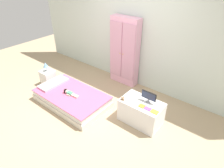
% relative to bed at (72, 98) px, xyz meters
% --- Properties ---
extents(ground_plane, '(10.00, 10.00, 0.02)m').
position_rel_bed_xyz_m(ground_plane, '(0.52, 0.07, -0.14)').
color(ground_plane, tan).
extents(back_wall, '(6.40, 0.05, 2.70)m').
position_rel_bed_xyz_m(back_wall, '(0.52, 1.65, 1.22)').
color(back_wall, silver).
rests_on(back_wall, ground_plane).
extents(bed, '(1.64, 0.95, 0.26)m').
position_rel_bed_xyz_m(bed, '(0.00, 0.00, 0.00)').
color(bed, silver).
rests_on(bed, ground_plane).
extents(pillow, '(0.32, 0.69, 0.05)m').
position_rel_bed_xyz_m(pillow, '(-0.62, -0.00, 0.16)').
color(pillow, silver).
rests_on(pillow, bed).
extents(doll, '(0.39, 0.14, 0.10)m').
position_rel_bed_xyz_m(doll, '(-0.04, -0.04, 0.17)').
color(doll, '#4CA375').
rests_on(doll, bed).
extents(nightstand, '(0.30, 0.30, 0.40)m').
position_rel_bed_xyz_m(nightstand, '(-1.07, 0.15, 0.07)').
color(nightstand, white).
rests_on(nightstand, ground_plane).
extents(table_lamp, '(0.12, 0.12, 0.23)m').
position_rel_bed_xyz_m(table_lamp, '(-1.07, 0.15, 0.43)').
color(table_lamp, '#B7B2AD').
rests_on(table_lamp, nightstand).
extents(wardrobe, '(0.73, 0.27, 1.69)m').
position_rel_bed_xyz_m(wardrobe, '(0.37, 1.48, 0.72)').
color(wardrobe, '#EFADCC').
rests_on(wardrobe, ground_plane).
extents(tv_stand, '(0.80, 0.49, 0.48)m').
position_rel_bed_xyz_m(tv_stand, '(1.52, 0.45, 0.11)').
color(tv_stand, white).
rests_on(tv_stand, ground_plane).
extents(tv_monitor, '(0.30, 0.10, 0.22)m').
position_rel_bed_xyz_m(tv_monitor, '(1.60, 0.53, 0.48)').
color(tv_monitor, '#99999E').
rests_on(tv_monitor, tv_stand).
extents(rocking_horse_toy, '(0.09, 0.04, 0.11)m').
position_rel_bed_xyz_m(rocking_horse_toy, '(1.20, 0.27, 0.40)').
color(rocking_horse_toy, '#8E6642').
rests_on(rocking_horse_toy, tv_stand).
extents(book_orange, '(0.11, 0.10, 0.01)m').
position_rel_bed_xyz_m(book_orange, '(1.58, 0.34, 0.36)').
color(book_orange, orange).
rests_on(book_orange, tv_stand).
extents(book_purple, '(0.12, 0.09, 0.01)m').
position_rel_bed_xyz_m(book_purple, '(1.70, 0.34, 0.36)').
color(book_purple, '#8E51B2').
rests_on(book_purple, tv_stand).
extents(book_yellow, '(0.14, 0.10, 0.01)m').
position_rel_bed_xyz_m(book_yellow, '(1.84, 0.34, 0.36)').
color(book_yellow, gold).
rests_on(book_yellow, tv_stand).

